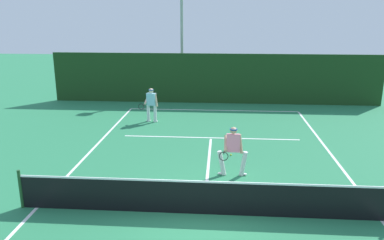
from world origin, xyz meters
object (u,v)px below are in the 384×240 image
at_px(light_pole, 182,30).
at_px(player_far, 151,103).
at_px(tennis_ball, 231,155).
at_px(player_near, 233,149).

bearing_deg(light_pole, player_far, -97.83).
xyz_separation_m(tennis_ball, light_pole, (-2.93, 10.79, 4.15)).
distance_m(player_far, tennis_ball, 5.90).
distance_m(player_near, player_far, 7.32).
bearing_deg(player_far, tennis_ball, 141.91).
bearing_deg(player_far, player_near, 132.56).
relative_size(player_far, tennis_ball, 25.40).
bearing_deg(player_near, player_far, -57.54).
relative_size(player_near, player_far, 1.00).
height_order(player_near, tennis_ball, player_near).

